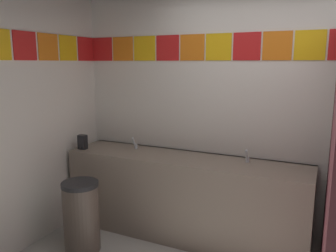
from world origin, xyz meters
The scene contains 6 objects.
wall_back centered at (0.00, 1.49, 1.38)m, with size 4.51×0.09×2.75m.
vanity_counter centered at (-0.96, 1.17, 0.43)m, with size 2.50×0.57×0.85m.
faucet_left centered at (-1.58, 1.26, 0.90)m, with size 0.04×0.10×0.14m.
faucet_right centered at (-0.33, 1.26, 0.90)m, with size 0.04×0.10×0.14m.
soap_dispenser centered at (-2.11, 1.00, 0.93)m, with size 0.09×0.09×0.16m.
trash_bin centered at (-1.73, 0.49, 0.35)m, with size 0.35×0.35×0.69m.
Camera 1 is at (0.32, -1.90, 1.80)m, focal length 36.20 mm.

